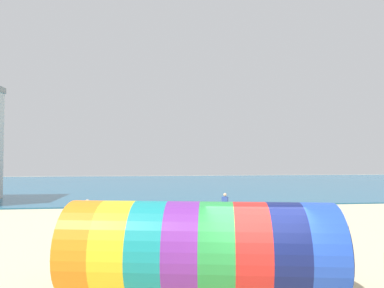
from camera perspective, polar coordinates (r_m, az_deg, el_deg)
sea at (r=46.03m, az=-2.95°, el=-6.76°), size 120.00×40.00×0.10m
giant_inflatable_tube at (r=9.67m, az=1.48°, el=-17.15°), size 7.48×3.77×2.56m
bystander_near_water at (r=21.57m, az=5.52°, el=-10.15°), size 0.42×0.36×1.53m
bystander_mid_beach at (r=16.94m, az=-17.09°, el=-11.75°), size 0.34×0.42×1.79m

